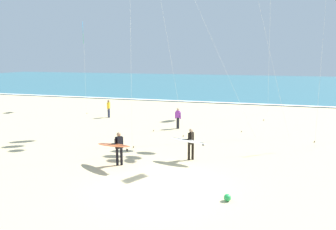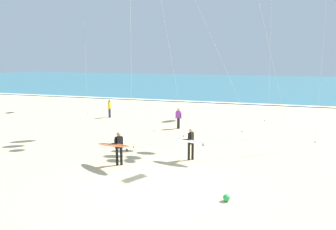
{
  "view_description": "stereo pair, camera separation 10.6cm",
  "coord_description": "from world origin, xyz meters",
  "px_view_note": "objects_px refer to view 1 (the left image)",
  "views": [
    {
      "loc": [
        4.19,
        -12.48,
        5.42
      ],
      "look_at": [
        -0.97,
        4.47,
        2.25
      ],
      "focal_mm": 35.03,
      "sensor_mm": 36.0,
      "label": 1
    },
    {
      "loc": [
        4.29,
        -12.45,
        5.42
      ],
      "look_at": [
        -0.97,
        4.47,
        2.25
      ],
      "focal_mm": 35.03,
      "sensor_mm": 36.0,
      "label": 2
    }
  ],
  "objects_px": {
    "surfer_lead": "(116,146)",
    "beach_ball": "(227,198)",
    "bystander_yellow_top": "(109,109)",
    "bystander_purple_top": "(178,118)",
    "kite_diamond_cobalt_high": "(83,31)",
    "surfer_trailing": "(190,141)"
  },
  "relations": [
    {
      "from": "surfer_trailing",
      "to": "surfer_lead",
      "type": "bearing_deg",
      "value": -149.73
    },
    {
      "from": "kite_diamond_cobalt_high",
      "to": "bystander_yellow_top",
      "type": "height_order",
      "value": "kite_diamond_cobalt_high"
    },
    {
      "from": "kite_diamond_cobalt_high",
      "to": "bystander_yellow_top",
      "type": "relative_size",
      "value": 5.63
    },
    {
      "from": "kite_diamond_cobalt_high",
      "to": "bystander_yellow_top",
      "type": "bearing_deg",
      "value": -41.24
    },
    {
      "from": "surfer_lead",
      "to": "bystander_yellow_top",
      "type": "bearing_deg",
      "value": 118.65
    },
    {
      "from": "surfer_trailing",
      "to": "bystander_yellow_top",
      "type": "bearing_deg",
      "value": 134.44
    },
    {
      "from": "surfer_lead",
      "to": "bystander_yellow_top",
      "type": "distance_m",
      "value": 13.6
    },
    {
      "from": "surfer_lead",
      "to": "surfer_trailing",
      "type": "distance_m",
      "value": 3.82
    },
    {
      "from": "surfer_trailing",
      "to": "kite_diamond_cobalt_high",
      "type": "xyz_separation_m",
      "value": [
        -14.64,
        14.24,
        7.0
      ]
    },
    {
      "from": "bystander_purple_top",
      "to": "kite_diamond_cobalt_high",
      "type": "bearing_deg",
      "value": 150.2
    },
    {
      "from": "beach_ball",
      "to": "surfer_lead",
      "type": "bearing_deg",
      "value": 156.88
    },
    {
      "from": "beach_ball",
      "to": "bystander_purple_top",
      "type": "bearing_deg",
      "value": 113.64
    },
    {
      "from": "surfer_trailing",
      "to": "bystander_yellow_top",
      "type": "distance_m",
      "value": 14.02
    },
    {
      "from": "bystander_yellow_top",
      "to": "bystander_purple_top",
      "type": "distance_m",
      "value": 7.65
    },
    {
      "from": "bystander_purple_top",
      "to": "beach_ball",
      "type": "xyz_separation_m",
      "value": [
        5.15,
        -11.77,
        -0.67
      ]
    },
    {
      "from": "beach_ball",
      "to": "surfer_trailing",
      "type": "bearing_deg",
      "value": 119.72
    },
    {
      "from": "bystander_purple_top",
      "to": "surfer_lead",
      "type": "bearing_deg",
      "value": -94.04
    },
    {
      "from": "surfer_trailing",
      "to": "beach_ball",
      "type": "relative_size",
      "value": 7.47
    },
    {
      "from": "kite_diamond_cobalt_high",
      "to": "bystander_purple_top",
      "type": "bearing_deg",
      "value": -29.8
    },
    {
      "from": "bystander_yellow_top",
      "to": "kite_diamond_cobalt_high",
      "type": "bearing_deg",
      "value": 138.76
    },
    {
      "from": "surfer_lead",
      "to": "beach_ball",
      "type": "distance_m",
      "value": 6.38
    },
    {
      "from": "surfer_lead",
      "to": "surfer_trailing",
      "type": "height_order",
      "value": "same"
    }
  ]
}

